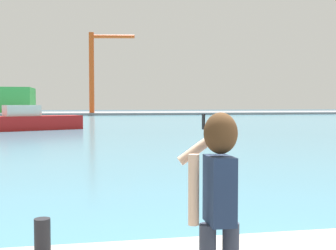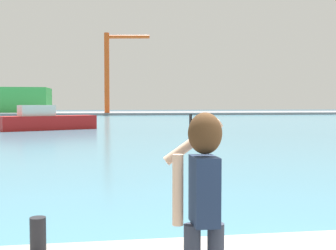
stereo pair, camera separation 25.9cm
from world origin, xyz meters
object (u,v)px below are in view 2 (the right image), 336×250
Objects in this scene: port_crane at (111,65)px; warehouse_left at (16,100)px; person_photographer at (203,194)px; harbor_bollard at (38,236)px; boat_moored at (46,121)px.

warehouse_left is at bearing 155.60° from port_crane.
warehouse_left is (-18.47, 94.20, 1.51)m from person_photographer.
person_photographer is 0.13× the size of warehouse_left.
person_photographer is at bearing -50.35° from harbor_bollard.
warehouse_left is (-13.03, 58.25, 2.25)m from boat_moored.
warehouse_left reaches higher than harbor_bollard.
boat_moored is (-5.44, 35.95, -0.74)m from person_photographer.
boat_moored is 0.53× the size of port_crane.
harbor_bollard is at bearing -79.63° from warehouse_left.
port_crane is (1.45, 85.17, 8.33)m from person_photographer.
person_photographer reaches higher than boat_moored.
port_crane reaches higher than warehouse_left.
port_crane is (3.02, 83.26, 9.17)m from harbor_bollard.
boat_moored is 0.61× the size of warehouse_left.
person_photographer is 85.59m from port_crane.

